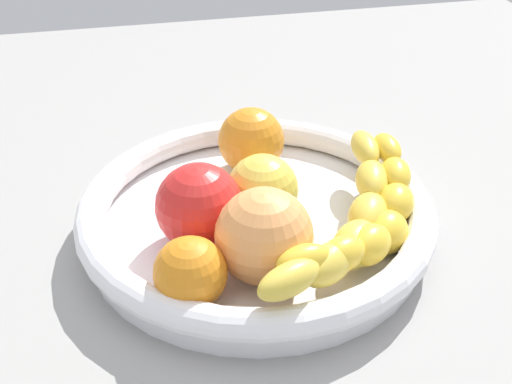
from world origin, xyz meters
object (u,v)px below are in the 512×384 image
(tomato_red, at_px, (199,206))
(banana_draped_left, at_px, (374,217))
(fruit_bowl, at_px, (256,215))
(orange_front, at_px, (251,141))
(banana_draped_right, at_px, (352,220))
(peach_blush, at_px, (264,236))
(apple_yellow, at_px, (263,190))
(orange_mid_left, at_px, (190,273))

(tomato_red, bearing_deg, banana_draped_left, -104.57)
(fruit_bowl, relative_size, orange_front, 4.82)
(banana_draped_left, height_order, banana_draped_right, same)
(tomato_red, distance_m, peach_blush, 0.07)
(banana_draped_left, relative_size, tomato_red, 2.42)
(apple_yellow, bearing_deg, orange_mid_left, 140.39)
(orange_mid_left, relative_size, tomato_red, 0.76)
(tomato_red, bearing_deg, orange_mid_left, 166.16)
(apple_yellow, bearing_deg, banana_draped_right, -133.62)
(banana_draped_left, bearing_deg, peach_blush, 99.87)
(banana_draped_left, height_order, tomato_red, tomato_red)
(banana_draped_right, xyz_separation_m, orange_front, (0.15, 0.05, 0.00))
(banana_draped_left, bearing_deg, tomato_red, 75.43)
(banana_draped_right, distance_m, orange_mid_left, 0.14)
(fruit_bowl, height_order, apple_yellow, apple_yellow)
(orange_front, relative_size, peach_blush, 0.85)
(fruit_bowl, height_order, banana_draped_right, banana_draped_right)
(fruit_bowl, distance_m, apple_yellow, 0.03)
(banana_draped_right, height_order, apple_yellow, apple_yellow)
(banana_draped_right, bearing_deg, orange_mid_left, 103.63)
(banana_draped_left, distance_m, apple_yellow, 0.10)
(orange_mid_left, height_order, peach_blush, peach_blush)
(orange_mid_left, distance_m, peach_blush, 0.06)
(fruit_bowl, bearing_deg, banana_draped_right, -131.02)
(banana_draped_left, relative_size, orange_mid_left, 3.19)
(banana_draped_left, relative_size, apple_yellow, 2.81)
(fruit_bowl, xyz_separation_m, orange_mid_left, (-0.09, 0.07, 0.02))
(banana_draped_right, bearing_deg, peach_blush, 101.23)
(banana_draped_right, height_order, peach_blush, peach_blush)
(banana_draped_left, xyz_separation_m, orange_mid_left, (-0.04, 0.16, -0.00))
(banana_draped_left, height_order, peach_blush, peach_blush)
(orange_mid_left, xyz_separation_m, tomato_red, (0.07, -0.02, 0.01))
(orange_front, xyz_separation_m, apple_yellow, (-0.09, 0.01, -0.00))
(banana_draped_left, relative_size, peach_blush, 2.31)
(tomato_red, bearing_deg, apple_yellow, -70.57)
(banana_draped_left, relative_size, banana_draped_right, 0.83)
(banana_draped_left, height_order, orange_mid_left, orange_mid_left)
(fruit_bowl, distance_m, banana_draped_right, 0.09)
(peach_blush, bearing_deg, banana_draped_left, -80.13)
(apple_yellow, bearing_deg, fruit_bowl, 90.13)
(apple_yellow, height_order, tomato_red, tomato_red)
(fruit_bowl, relative_size, peach_blush, 4.11)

